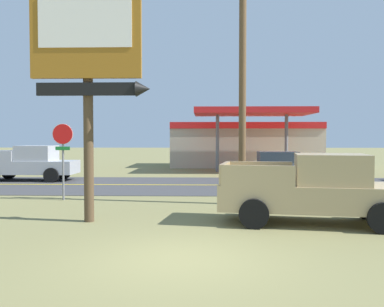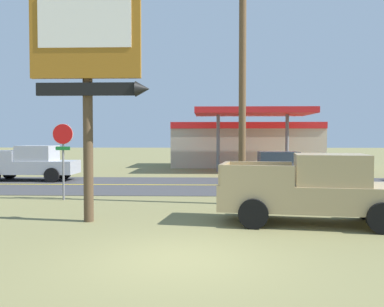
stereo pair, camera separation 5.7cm
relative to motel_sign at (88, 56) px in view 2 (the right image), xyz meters
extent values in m
plane|color=olive|center=(2.77, -3.59, -4.70)|extent=(180.00, 180.00, 0.00)
cube|color=#3D3D3F|center=(2.77, 9.41, -4.69)|extent=(140.00, 8.00, 0.02)
cube|color=gold|center=(2.77, 9.41, -4.67)|extent=(126.00, 0.20, 0.01)
cylinder|color=brown|center=(-0.06, 0.14, -1.27)|extent=(0.28, 0.28, 6.85)
cube|color=#996019|center=(-0.06, -0.04, 0.62)|extent=(3.12, 0.16, 2.48)
cube|color=white|center=(-0.06, -0.13, 0.92)|extent=(2.62, 0.03, 1.39)
cube|color=black|center=(-0.06, -0.04, -0.92)|extent=(2.80, 0.12, 0.36)
cone|color=black|center=(1.54, -0.04, -0.92)|extent=(0.40, 0.44, 0.44)
cylinder|color=slate|center=(-2.19, 4.25, -3.60)|extent=(0.08, 0.08, 2.20)
cylinder|color=red|center=(-2.19, 4.22, -2.15)|extent=(0.76, 0.03, 0.76)
cylinder|color=white|center=(-2.19, 4.24, -2.15)|extent=(0.80, 0.01, 0.80)
cube|color=#19722D|center=(-2.19, 4.22, -2.70)|extent=(0.56, 0.03, 0.14)
cylinder|color=brown|center=(4.62, 3.44, -0.28)|extent=(0.26, 0.26, 8.84)
cube|color=beige|center=(6.54, 23.92, -2.90)|extent=(12.00, 6.00, 3.60)
cube|color=red|center=(6.54, 20.87, -1.35)|extent=(12.00, 0.12, 0.50)
cube|color=red|center=(6.54, 17.92, -0.50)|extent=(8.00, 5.00, 0.40)
cylinder|color=slate|center=(4.14, 17.92, -2.60)|extent=(0.24, 0.24, 4.20)
cylinder|color=slate|center=(8.94, 17.92, -2.60)|extent=(0.24, 0.24, 4.20)
cube|color=tan|center=(6.32, 0.04, -3.94)|extent=(5.44, 2.75, 0.72)
cube|color=tan|center=(6.77, -0.03, -3.16)|extent=(2.16, 2.08, 0.84)
cube|color=#28333D|center=(7.65, -0.17, -3.16)|extent=(0.36, 1.65, 0.71)
cube|color=tan|center=(4.96, 1.19, -3.30)|extent=(1.94, 0.43, 0.56)
cube|color=tan|center=(4.67, -0.63, -3.30)|extent=(1.94, 0.43, 0.56)
cube|color=tan|center=(3.85, 0.43, -3.30)|extent=(0.41, 1.88, 0.56)
cylinder|color=black|center=(8.07, 0.75, -4.30)|extent=(0.83, 0.40, 0.80)
cylinder|color=black|center=(7.76, -1.18, -4.30)|extent=(0.83, 0.40, 0.80)
cylinder|color=black|center=(4.89, 1.26, -4.30)|extent=(0.83, 0.40, 0.80)
cylinder|color=black|center=(4.58, -0.68, -4.30)|extent=(0.83, 0.40, 0.80)
cube|color=#A8AAAF|center=(-6.53, 11.41, -3.94)|extent=(5.20, 1.96, 0.72)
cube|color=#A8AAAF|center=(-6.08, 11.41, -3.16)|extent=(1.90, 1.80, 0.84)
cube|color=#28333D|center=(-5.19, 11.41, -3.16)|extent=(0.10, 1.66, 0.71)
cube|color=#A8AAAF|center=(-8.06, 12.33, -3.30)|extent=(1.95, 0.12, 0.56)
cylinder|color=black|center=(-4.92, 12.39, -4.30)|extent=(0.80, 0.28, 0.80)
cylinder|color=black|center=(-4.92, 10.43, -4.30)|extent=(0.80, 0.28, 0.80)
cylinder|color=black|center=(-8.14, 12.39, -4.30)|extent=(0.80, 0.28, 0.80)
cube|color=slate|center=(7.40, 11.41, -4.02)|extent=(4.20, 1.76, 0.72)
cube|color=#2D3842|center=(7.25, 11.41, -3.36)|extent=(2.10, 1.56, 0.60)
cylinder|color=black|center=(8.70, 12.29, -4.38)|extent=(0.64, 0.24, 0.64)
cylinder|color=black|center=(8.70, 10.53, -4.38)|extent=(0.64, 0.24, 0.64)
cylinder|color=black|center=(6.10, 12.29, -4.38)|extent=(0.64, 0.24, 0.64)
cylinder|color=black|center=(6.10, 10.53, -4.38)|extent=(0.64, 0.24, 0.64)
camera|label=1|loc=(3.28, -11.93, -2.27)|focal=39.83mm
camera|label=2|loc=(3.33, -11.93, -2.27)|focal=39.83mm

